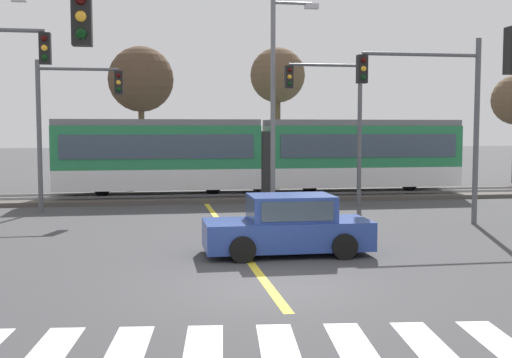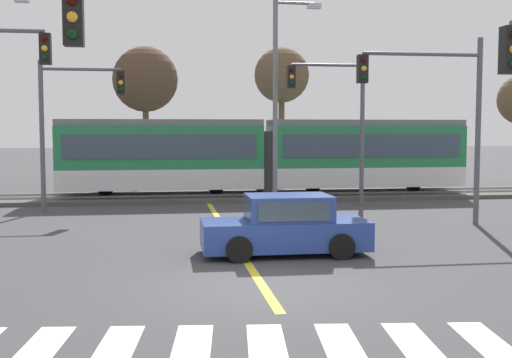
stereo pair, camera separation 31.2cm
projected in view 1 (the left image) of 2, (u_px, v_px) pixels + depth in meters
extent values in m
plane|color=#3D3D3F|center=(268.00, 286.00, 12.99)|extent=(200.00, 200.00, 0.00)
cube|color=#4C4742|center=(203.00, 197.00, 29.28)|extent=(120.00, 4.00, 0.18)
cube|color=#939399|center=(204.00, 195.00, 28.56)|extent=(120.00, 0.08, 0.10)
cube|color=#939399|center=(201.00, 192.00, 29.98)|extent=(120.00, 0.08, 0.10)
cube|color=silver|center=(158.00, 178.00, 28.89)|extent=(9.00, 2.60, 0.90)
cube|color=#237A47|center=(158.00, 147.00, 28.78)|extent=(9.00, 2.60, 1.90)
cube|color=#384756|center=(158.00, 147.00, 27.48)|extent=(8.28, 0.04, 1.04)
cube|color=slate|center=(158.00, 123.00, 28.69)|extent=(9.00, 2.39, 0.28)
cylinder|color=black|center=(213.00, 187.00, 29.32)|extent=(0.70, 0.20, 0.70)
cylinder|color=black|center=(102.00, 189.00, 28.52)|extent=(0.70, 0.20, 0.70)
cube|color=silver|center=(360.00, 176.00, 30.43)|extent=(9.00, 2.60, 0.90)
cube|color=#237A47|center=(361.00, 146.00, 30.32)|extent=(9.00, 2.60, 1.90)
cube|color=#384756|center=(370.00, 146.00, 29.02)|extent=(8.28, 0.04, 1.04)
cube|color=slate|center=(361.00, 123.00, 30.24)|extent=(9.00, 2.39, 0.28)
cylinder|color=black|center=(409.00, 184.00, 30.87)|extent=(0.70, 0.20, 0.70)
cylinder|color=black|center=(310.00, 186.00, 30.06)|extent=(0.70, 0.20, 0.70)
cube|color=#2D2D2D|center=(262.00, 162.00, 29.60)|extent=(0.50, 2.34, 2.80)
cube|color=silver|center=(124.00, 357.00, 8.94)|extent=(0.87, 2.85, 0.01)
cube|color=silver|center=(203.00, 356.00, 9.00)|extent=(0.87, 2.85, 0.01)
cube|color=silver|center=(281.00, 355.00, 9.05)|extent=(0.87, 2.85, 0.01)
cube|color=silver|center=(358.00, 353.00, 9.11)|extent=(0.87, 2.85, 0.01)
cube|color=silver|center=(434.00, 352.00, 9.16)|extent=(0.87, 2.85, 0.01)
cube|color=silver|center=(509.00, 350.00, 9.22)|extent=(0.87, 2.85, 0.01)
cube|color=gold|center=(230.00, 235.00, 19.18)|extent=(0.20, 16.54, 0.01)
cube|color=#284293|center=(287.00, 234.00, 16.30)|extent=(4.21, 1.72, 0.72)
cube|color=#284293|center=(291.00, 207.00, 16.26)|extent=(2.11, 1.53, 0.64)
cube|color=#384756|center=(252.00, 208.00, 16.10)|extent=(0.11, 1.43, 0.52)
cube|color=#384756|center=(298.00, 211.00, 15.49)|extent=(1.79, 0.05, 0.48)
cylinder|color=black|center=(242.00, 249.00, 15.28)|extent=(0.64, 0.22, 0.64)
cylinder|color=black|center=(234.00, 238.00, 16.95)|extent=(0.64, 0.22, 0.64)
cylinder|color=black|center=(344.00, 246.00, 15.67)|extent=(0.64, 0.22, 0.64)
cylinder|color=black|center=(326.00, 235.00, 17.35)|extent=(0.64, 0.22, 0.64)
cylinder|color=#515459|center=(476.00, 132.00, 21.34)|extent=(0.18, 0.18, 6.17)
cylinder|color=#515459|center=(421.00, 55.00, 20.82)|extent=(4.00, 0.12, 0.12)
cube|color=black|center=(362.00, 69.00, 20.54)|extent=(0.32, 0.28, 0.90)
sphere|color=#360605|center=(364.00, 60.00, 20.37)|extent=(0.18, 0.18, 0.18)
sphere|color=#F7AA26|center=(364.00, 69.00, 20.39)|extent=(0.18, 0.18, 0.18)
sphere|color=black|center=(363.00, 77.00, 20.41)|extent=(0.18, 0.18, 0.18)
cube|color=black|center=(82.00, 18.00, 10.43)|extent=(0.32, 0.28, 0.90)
sphere|color=#F7AA26|center=(81.00, 16.00, 10.28)|extent=(0.18, 0.18, 0.18)
sphere|color=black|center=(81.00, 33.00, 10.30)|extent=(0.18, 0.18, 0.18)
cylinder|color=#515459|center=(360.00, 132.00, 26.49)|extent=(0.18, 0.18, 6.12)
cylinder|color=#515459|center=(325.00, 65.00, 26.04)|extent=(3.00, 0.12, 0.12)
cube|color=black|center=(289.00, 77.00, 25.83)|extent=(0.32, 0.28, 0.90)
sphere|color=#360605|center=(290.00, 70.00, 25.67)|extent=(0.18, 0.18, 0.18)
sphere|color=#F7AA26|center=(290.00, 77.00, 25.69)|extent=(0.18, 0.18, 0.18)
sphere|color=black|center=(290.00, 84.00, 25.71)|extent=(0.18, 0.18, 0.18)
cube|color=black|center=(45.00, 49.00, 18.50)|extent=(0.32, 0.28, 0.90)
sphere|color=#360605|center=(44.00, 38.00, 18.34)|extent=(0.18, 0.18, 0.18)
sphere|color=#F7AA26|center=(44.00, 48.00, 18.36)|extent=(0.18, 0.18, 0.18)
sphere|color=black|center=(45.00, 57.00, 18.38)|extent=(0.18, 0.18, 0.18)
cylinder|color=#515459|center=(39.00, 137.00, 24.41)|extent=(0.18, 0.18, 5.80)
cylinder|color=#515459|center=(78.00, 69.00, 24.45)|extent=(3.00, 0.12, 0.12)
cube|color=black|center=(119.00, 83.00, 24.74)|extent=(0.32, 0.28, 0.90)
sphere|color=#360605|center=(118.00, 75.00, 24.57)|extent=(0.18, 0.18, 0.18)
sphere|color=#F7AA26|center=(119.00, 82.00, 24.59)|extent=(0.18, 0.18, 0.18)
sphere|color=black|center=(119.00, 90.00, 24.61)|extent=(0.18, 0.18, 0.18)
cylinder|color=slate|center=(273.00, 103.00, 26.32)|extent=(0.20, 0.20, 8.51)
cylinder|color=slate|center=(292.00, 3.00, 26.14)|extent=(1.60, 0.12, 0.12)
cube|color=#B2B2B7|center=(312.00, 6.00, 26.27)|extent=(0.56, 0.28, 0.20)
cylinder|color=brown|center=(142.00, 141.00, 34.35)|extent=(0.32, 0.32, 5.14)
sphere|color=#4C3828|center=(141.00, 79.00, 34.10)|extent=(3.48, 3.48, 3.48)
cylinder|color=brown|center=(277.00, 138.00, 34.19)|extent=(0.32, 0.32, 5.45)
sphere|color=brown|center=(278.00, 75.00, 33.93)|extent=(2.90, 2.90, 2.90)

